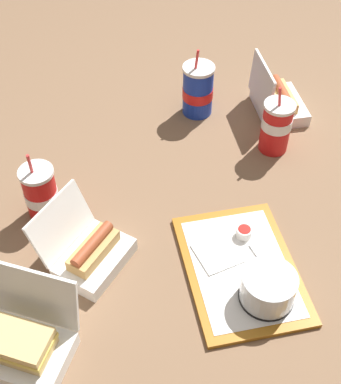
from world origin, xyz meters
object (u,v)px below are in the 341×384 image
at_px(clamshell_sandwich_right, 19,343).
at_px(food_tray, 239,269).
at_px(soda_cup_left, 39,193).
at_px(soda_cup_front, 275,126).
at_px(clamshell_hotdog_corner, 89,252).
at_px(ketchup_cup, 242,232).
at_px(clamshell_hotdog_left, 276,101).
at_px(plastic_fork, 261,261).
at_px(soda_cup_right, 197,90).
at_px(cake_container, 266,288).

bearing_deg(clamshell_sandwich_right, food_tray, 116.26).
bearing_deg(soda_cup_left, soda_cup_front, 114.31).
height_order(clamshell_hotdog_corner, soda_cup_left, soda_cup_left).
bearing_deg(ketchup_cup, clamshell_hotdog_corner, -76.77).
bearing_deg(clamshell_hotdog_left, food_tray, -13.15).
xyz_separation_m(soda_cup_front, soda_cup_left, (0.28, -0.62, -0.01)).
bearing_deg(soda_cup_front, plastic_fork, -8.70).
bearing_deg(clamshell_sandwich_right, clamshell_hotdog_corner, 155.59).
height_order(clamshell_hotdog_left, soda_cup_front, soda_cup_front).
relative_size(clamshell_hotdog_corner, soda_cup_right, 1.07).
bearing_deg(clamshell_hotdog_left, soda_cup_right, -87.81).
bearing_deg(food_tray, soda_cup_left, -108.14).
bearing_deg(clamshell_sandwich_right, plastic_fork, 115.57).
xyz_separation_m(ketchup_cup, soda_cup_left, (-0.07, -0.52, 0.05)).
relative_size(clamshell_hotdog_left, soda_cup_front, 0.97).
distance_m(ketchup_cup, clamshell_hotdog_left, 0.54).
bearing_deg(food_tray, clamshell_sandwich_right, -63.74).
distance_m(clamshell_sandwich_right, soda_cup_left, 0.40).
xyz_separation_m(ketchup_cup, plastic_fork, (0.08, 0.04, -0.01)).
distance_m(cake_container, ketchup_cup, 0.19).
bearing_deg(ketchup_cup, soda_cup_front, 163.05).
height_order(cake_container, soda_cup_right, soda_cup_right).
xyz_separation_m(food_tray, clamshell_sandwich_right, (0.23, -0.47, 0.04)).
distance_m(clamshell_hotdog_left, soda_cup_left, 0.80).
relative_size(cake_container, clamshell_hotdog_corner, 0.52).
distance_m(food_tray, cake_container, 0.11).
bearing_deg(soda_cup_front, clamshell_sandwich_right, -40.92).
bearing_deg(ketchup_cup, plastic_fork, 27.24).
height_order(cake_container, soda_cup_left, soda_cup_left).
bearing_deg(ketchup_cup, soda_cup_left, -97.49).
height_order(clamshell_hotdog_corner, soda_cup_right, soda_cup_right).
relative_size(soda_cup_front, soda_cup_right, 0.97).
bearing_deg(soda_cup_right, cake_container, 12.88).
height_order(cake_container, soda_cup_front, soda_cup_front).
bearing_deg(clamshell_hotdog_corner, clamshell_hotdog_left, 140.46).
height_order(soda_cup_front, soda_cup_right, soda_cup_right).
relative_size(ketchup_cup, soda_cup_left, 0.19).
height_order(cake_container, plastic_fork, cake_container).
distance_m(ketchup_cup, clamshell_hotdog_corner, 0.38).
bearing_deg(cake_container, soda_cup_front, 172.93).
bearing_deg(soda_cup_left, clamshell_hotdog_left, 125.13).
bearing_deg(plastic_fork, food_tray, -97.59).
bearing_deg(cake_container, clamshell_hotdog_corner, -102.65).
bearing_deg(food_tray, clamshell_hotdog_left, 166.85).
relative_size(food_tray, soda_cup_right, 1.86).
bearing_deg(clamshell_hotdog_corner, plastic_fork, 91.12).
bearing_deg(clamshell_hotdog_left, ketchup_cup, -14.31).
bearing_deg(clamshell_sandwich_right, soda_cup_front, 139.08).
bearing_deg(food_tray, soda_cup_front, 165.20).
height_order(ketchup_cup, clamshell_sandwich_right, clamshell_sandwich_right).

